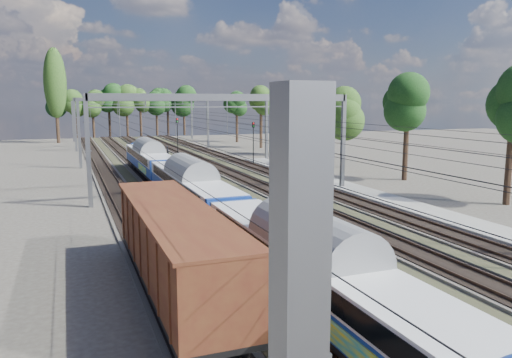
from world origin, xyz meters
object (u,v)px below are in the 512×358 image
object	(u,v)px
signal_near	(177,133)
freight_boxcar	(174,245)
signal_far	(253,138)
worker	(168,152)
emu_train	(192,182)

from	to	relation	value
signal_near	freight_boxcar	bearing A→B (deg)	-123.63
freight_boxcar	signal_near	world-z (taller)	signal_near
freight_boxcar	signal_far	xyz separation A→B (m)	(19.05, 41.14, 1.27)
freight_boxcar	signal_near	bearing A→B (deg)	77.80
worker	signal_far	distance (m)	15.89
freight_boxcar	worker	world-z (taller)	freight_boxcar
freight_boxcar	signal_near	size ratio (longest dim) A/B	2.48
freight_boxcar	worker	xyz separation A→B (m)	(10.12, 53.99, -1.45)
freight_boxcar	emu_train	bearing A→B (deg)	73.74
signal_near	worker	bearing A→B (deg)	134.81
worker	signal_near	world-z (taller)	signal_near
signal_far	emu_train	bearing A→B (deg)	-106.90
emu_train	signal_near	bearing A→B (deg)	79.50
freight_boxcar	worker	size ratio (longest dim) A/B	8.51
signal_near	signal_far	bearing A→B (deg)	-79.87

